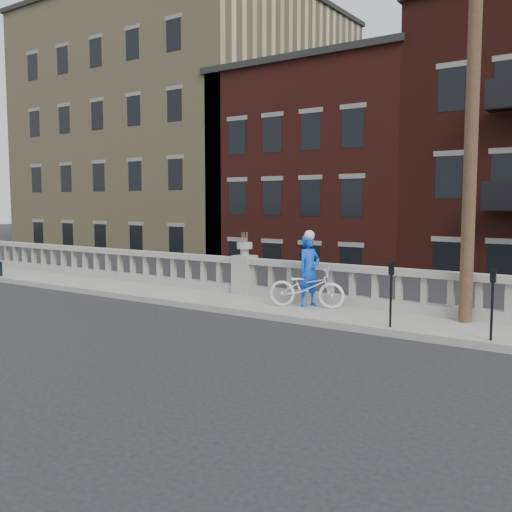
{
  "coord_description": "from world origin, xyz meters",
  "views": [
    {
      "loc": [
        9.47,
        -9.03,
        2.73
      ],
      "look_at": [
        0.92,
        3.2,
        1.34
      ],
      "focal_mm": 40.0,
      "sensor_mm": 36.0,
      "label": 1
    }
  ],
  "objects": [
    {
      "name": "utility_pole",
      "position": [
        6.2,
        3.6,
        5.24
      ],
      "size": [
        1.6,
        0.28,
        10.0
      ],
      "color": "#422D1E",
      "rests_on": "sidewalk"
    },
    {
      "name": "sidewalk",
      "position": [
        0.0,
        3.0,
        0.07
      ],
      "size": [
        32.0,
        2.2,
        0.15
      ],
      "primitive_type": "cube",
      "color": "gray",
      "rests_on": "ground"
    },
    {
      "name": "parking_meter_c",
      "position": [
        7.06,
        2.15,
        1.0
      ],
      "size": [
        0.1,
        0.09,
        1.36
      ],
      "color": "black",
      "rests_on": "sidewalk"
    },
    {
      "name": "lower_level",
      "position": [
        0.56,
        23.04,
        2.63
      ],
      "size": [
        80.0,
        44.0,
        20.8
      ],
      "color": "#605E59",
      "rests_on": "ground"
    },
    {
      "name": "balustrade",
      "position": [
        0.0,
        3.95,
        0.64
      ],
      "size": [
        28.0,
        0.34,
        1.03
      ],
      "color": "gray",
      "rests_on": "sidewalk"
    },
    {
      "name": "cyclist",
      "position": [
        2.46,
        3.32,
        1.05
      ],
      "size": [
        0.61,
        0.76,
        1.8
      ],
      "primitive_type": "imported",
      "rotation": [
        0.0,
        0.0,
        1.26
      ],
      "color": "blue",
      "rests_on": "sidewalk"
    },
    {
      "name": "parking_meter_b",
      "position": [
        5.07,
        2.15,
        1.0
      ],
      "size": [
        0.1,
        0.09,
        1.36
      ],
      "color": "black",
      "rests_on": "sidewalk"
    },
    {
      "name": "bicycle",
      "position": [
        2.49,
        3.14,
        0.65
      ],
      "size": [
        2.0,
        1.2,
        0.99
      ],
      "primitive_type": "imported",
      "rotation": [
        0.0,
        0.0,
        1.88
      ],
      "color": "white",
      "rests_on": "sidewalk"
    },
    {
      "name": "planter_pedestal",
      "position": [
        0.0,
        3.95,
        0.83
      ],
      "size": [
        0.55,
        0.55,
        1.76
      ],
      "color": "gray",
      "rests_on": "sidewalk"
    },
    {
      "name": "ground",
      "position": [
        0.0,
        0.0,
        0.0
      ],
      "size": [
        120.0,
        120.0,
        0.0
      ],
      "primitive_type": "plane",
      "color": "black",
      "rests_on": "ground"
    }
  ]
}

